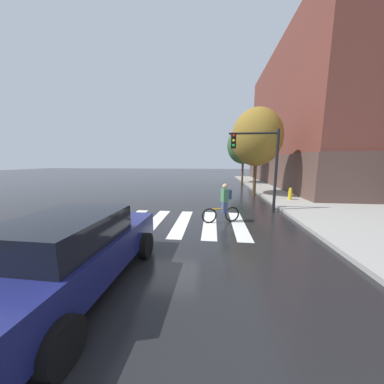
% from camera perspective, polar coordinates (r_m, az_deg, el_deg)
% --- Properties ---
extents(ground_plane, '(120.00, 120.00, 0.00)m').
position_cam_1_polar(ground_plane, '(8.58, -6.67, -8.86)').
color(ground_plane, black).
extents(crosswalk_stripes, '(6.56, 3.69, 0.01)m').
position_cam_1_polar(crosswalk_stripes, '(8.58, -6.98, -8.80)').
color(crosswalk_stripes, silver).
rests_on(crosswalk_stripes, ground).
extents(sedan_near, '(2.22, 4.63, 1.59)m').
position_cam_1_polar(sedan_near, '(4.74, -31.97, -14.83)').
color(sedan_near, navy).
rests_on(sedan_near, ground).
extents(cyclist, '(1.64, 0.61, 1.69)m').
position_cam_1_polar(cyclist, '(8.44, 9.36, -3.28)').
color(cyclist, black).
rests_on(cyclist, ground).
extents(traffic_light_near, '(2.47, 0.28, 4.20)m').
position_cam_1_polar(traffic_light_near, '(10.47, 19.37, 9.83)').
color(traffic_light_near, black).
rests_on(traffic_light_near, ground).
extents(fire_hydrant, '(0.33, 0.22, 0.78)m').
position_cam_1_polar(fire_hydrant, '(14.13, 26.95, -0.47)').
color(fire_hydrant, gold).
rests_on(fire_hydrant, sidewalk).
extents(street_tree_near, '(3.62, 3.62, 6.44)m').
position_cam_1_polar(street_tree_near, '(15.41, 18.54, 15.01)').
color(street_tree_near, '#4C3823').
rests_on(street_tree_near, ground).
extents(street_tree_mid, '(3.69, 3.69, 6.56)m').
position_cam_1_polar(street_tree_mid, '(23.53, 14.94, 13.17)').
color(street_tree_mid, '#4C3823').
rests_on(street_tree_mid, ground).
extents(corner_building, '(16.96, 21.03, 14.18)m').
position_cam_1_polar(corner_building, '(27.25, 40.24, 16.31)').
color(corner_building, brown).
rests_on(corner_building, ground).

